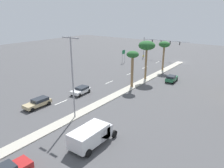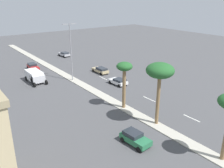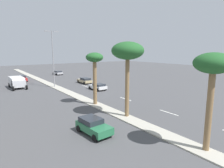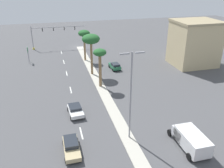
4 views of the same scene
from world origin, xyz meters
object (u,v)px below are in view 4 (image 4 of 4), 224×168
at_px(palm_tree_left, 84,35).
at_px(sedan_white_near, 75,110).
at_px(traffic_signal_gantry, 47,34).
at_px(sedan_tan_trailing, 71,146).
at_px(street_lamp_center, 131,91).
at_px(box_truck, 190,139).
at_px(commercial_building, 194,43).
at_px(directional_road_sign, 28,52).
at_px(palm_tree_mid, 91,40).
at_px(sedan_green_leading, 115,66).
at_px(palm_tree_near, 100,56).

bearing_deg(palm_tree_left, sedan_white_near, 77.66).
height_order(traffic_signal_gantry, sedan_tan_trailing, traffic_signal_gantry).
xyz_separation_m(traffic_signal_gantry, street_lamp_center, (-9.27, 46.18, 2.44)).
bearing_deg(box_truck, street_lamp_center, -29.29).
bearing_deg(commercial_building, directional_road_sign, -16.85).
bearing_deg(palm_tree_mid, sedan_green_leading, -162.78).
distance_m(directional_road_sign, palm_tree_near, 23.15).
xyz_separation_m(directional_road_sign, palm_tree_mid, (-13.50, 11.59, 4.75)).
bearing_deg(street_lamp_center, palm_tree_left, -88.94).
bearing_deg(sedan_white_near, directional_road_sign, -73.39).
height_order(commercial_building, palm_tree_left, commercial_building).
bearing_deg(sedan_tan_trailing, street_lamp_center, -174.40).
bearing_deg(street_lamp_center, box_truck, 150.71).
bearing_deg(commercial_building, sedan_tan_trailing, 37.64).
xyz_separation_m(palm_tree_left, street_lamp_center, (-0.61, 32.70, 0.28)).
distance_m(street_lamp_center, sedan_tan_trailing, 9.71).
relative_size(directional_road_sign, box_truck, 0.62).
xyz_separation_m(commercial_building, box_truck, (17.02, 26.93, -3.92)).
relative_size(palm_tree_left, palm_tree_near, 1.02).
distance_m(commercial_building, street_lamp_center, 33.14).
xyz_separation_m(directional_road_sign, palm_tree_near, (-13.90, 18.20, 3.40)).
distance_m(palm_tree_left, sedan_tan_trailing, 34.64).
relative_size(commercial_building, palm_tree_near, 1.41).
bearing_deg(box_truck, palm_tree_near, -71.42).
bearing_deg(box_truck, palm_tree_mid, -75.01).
bearing_deg(street_lamp_center, sedan_tan_trailing, 5.60).
xyz_separation_m(palm_tree_near, sedan_tan_trailing, (7.33, 17.22, -5.42)).
xyz_separation_m(palm_tree_mid, palm_tree_near, (-0.40, 6.61, -1.35)).
relative_size(palm_tree_left, palm_tree_mid, 0.87).
xyz_separation_m(commercial_building, street_lamp_center, (23.56, 23.26, 1.58)).
bearing_deg(commercial_building, sedan_green_leading, -4.74).
bearing_deg(sedan_green_leading, sedan_white_near, 57.30).
bearing_deg(directional_road_sign, sedan_tan_trailing, 100.50).
distance_m(palm_tree_mid, box_truck, 28.38).
distance_m(commercial_building, sedan_tan_trailing, 39.55).
height_order(commercial_building, sedan_white_near, commercial_building).
height_order(directional_road_sign, palm_tree_left, palm_tree_left).
bearing_deg(directional_road_sign, commercial_building, 163.15).
bearing_deg(palm_tree_near, sedan_white_near, 56.41).
bearing_deg(directional_road_sign, sedan_white_near, 106.61).
distance_m(palm_tree_mid, sedan_tan_trailing, 25.72).
distance_m(palm_tree_near, sedan_white_near, 11.88).
bearing_deg(sedan_tan_trailing, directional_road_sign, -79.50).
bearing_deg(sedan_white_near, palm_tree_near, -123.59).
bearing_deg(sedan_white_near, street_lamp_center, 128.36).
relative_size(palm_tree_near, sedan_green_leading, 1.87).
xyz_separation_m(palm_tree_left, sedan_tan_trailing, (6.96, 33.44, -5.75)).
relative_size(street_lamp_center, box_truck, 1.90).
bearing_deg(palm_tree_near, palm_tree_mid, -86.58).
xyz_separation_m(palm_tree_mid, sedan_white_near, (5.45, 15.41, -6.79)).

